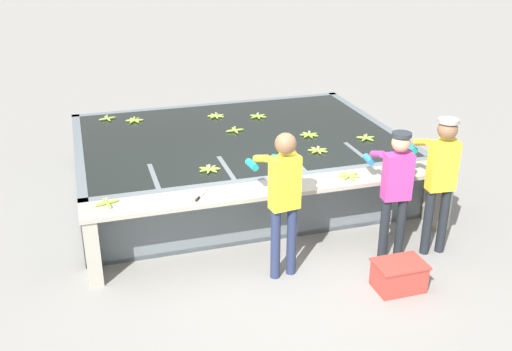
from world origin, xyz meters
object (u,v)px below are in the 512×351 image
banana_bunch_floating_7 (366,138)px  banana_bunch_floating_8 (318,150)px  worker_0 (283,192)px  worker_1 (396,184)px  worker_2 (440,173)px  banana_bunch_floating_2 (135,120)px  knife_0 (200,196)px  banana_bunch_ledge_1 (349,175)px  banana_bunch_floating_4 (216,116)px  banana_bunch_floating_0 (235,130)px  banana_bunch_floating_3 (282,158)px  banana_bunch_floating_9 (209,169)px  banana_bunch_floating_1 (107,118)px  crate (399,275)px  banana_bunch_ledge_0 (107,203)px  banana_bunch_floating_5 (309,135)px  banana_bunch_floating_6 (258,116)px

banana_bunch_floating_7 → banana_bunch_floating_8: same height
worker_0 → banana_bunch_floating_8: 1.79m
worker_1 → worker_2: bearing=-4.3°
banana_bunch_floating_2 → knife_0: bearing=-82.5°
worker_1 → banana_bunch_ledge_1: 0.64m
banana_bunch_floating_4 → banana_bunch_floating_0: bearing=-82.1°
knife_0 → banana_bunch_floating_3: bearing=33.2°
banana_bunch_floating_3 → banana_bunch_floating_4: same height
banana_bunch_floating_0 → banana_bunch_floating_9: (-0.69, -1.34, -0.00)m
banana_bunch_floating_2 → banana_bunch_floating_4: size_ratio=1.00×
knife_0 → banana_bunch_floating_1: bearing=103.9°
worker_0 → worker_2: bearing=-1.4°
banana_bunch_floating_7 → banana_bunch_ledge_1: size_ratio=0.99×
banana_bunch_floating_7 → crate: bearing=-107.2°
banana_bunch_ledge_0 → crate: banana_bunch_ledge_0 is taller
worker_0 → banana_bunch_floating_1: worker_0 is taller
banana_bunch_floating_1 → crate: (2.73, -4.38, -0.70)m
banana_bunch_ledge_1 → banana_bunch_floating_9: bearing=156.0°
banana_bunch_floating_7 → banana_bunch_floating_9: bearing=-168.9°
banana_bunch_ledge_0 → knife_0: bearing=-6.5°
worker_2 → banana_bunch_floating_7: size_ratio=6.14×
banana_bunch_floating_3 → banana_bunch_floating_7: size_ratio=1.02×
banana_bunch_floating_3 → banana_bunch_floating_1: bearing=130.8°
banana_bunch_floating_2 → banana_bunch_floating_8: bearing=-42.5°
banana_bunch_floating_9 → banana_bunch_ledge_1: 1.73m
banana_bunch_floating_0 → banana_bunch_floating_2: same height
worker_1 → banana_bunch_ledge_0: bearing=168.8°
knife_0 → worker_2: bearing=-11.6°
worker_0 → banana_bunch_floating_9: bearing=113.2°
banana_bunch_floating_3 → banana_bunch_ledge_1: size_ratio=1.00×
banana_bunch_floating_2 → crate: (2.33, -4.16, -0.70)m
banana_bunch_floating_5 → banana_bunch_floating_7: bearing=-26.8°
worker_1 → banana_bunch_floating_7: bearing=73.9°
banana_bunch_floating_1 → banana_bunch_ledge_0: 3.10m
banana_bunch_floating_2 → worker_1: bearing=-53.8°
worker_2 → banana_bunch_floating_6: (-1.23, 3.19, -0.17)m
worker_0 → banana_bunch_floating_3: 1.42m
banana_bunch_floating_5 → banana_bunch_ledge_1: (-0.09, -1.54, 0.00)m
banana_bunch_floating_2 → banana_bunch_floating_4: (1.26, -0.15, -0.00)m
banana_bunch_floating_5 → knife_0: 2.50m
banana_bunch_floating_1 → banana_bunch_floating_9: size_ratio=1.00×
banana_bunch_ledge_0 → crate: size_ratio=0.51×
worker_2 → banana_bunch_floating_2: bearing=131.3°
banana_bunch_ledge_1 → knife_0: (-1.86, -0.04, -0.01)m
worker_0 → banana_bunch_floating_5: bearing=61.5°
banana_bunch_floating_0 → knife_0: (-0.97, -2.08, -0.01)m
banana_bunch_floating_0 → banana_bunch_floating_1: (-1.76, 1.13, 0.00)m
banana_bunch_floating_0 → banana_bunch_floating_5: (0.98, -0.50, -0.00)m
crate → banana_bunch_ledge_1: bearing=93.8°
worker_0 → banana_bunch_floating_8: size_ratio=6.12×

